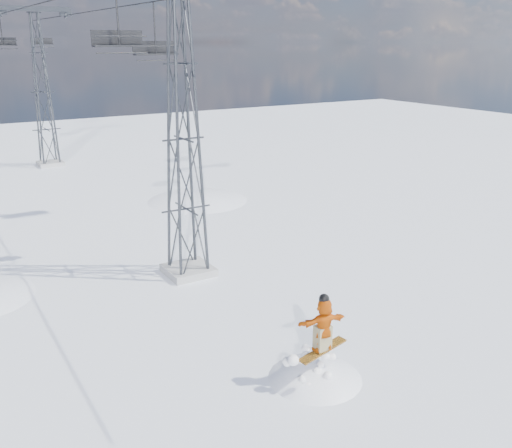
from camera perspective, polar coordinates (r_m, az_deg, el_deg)
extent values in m
plane|color=white|center=(16.85, 2.54, -14.52)|extent=(120.00, 120.00, 0.00)
sphere|color=white|center=(37.76, -5.41, -11.69)|extent=(20.00, 20.00, 20.00)
cube|color=#999999|center=(23.40, -6.76, -4.60)|extent=(1.80, 1.80, 0.30)
cube|color=#999999|center=(46.50, -19.86, 5.71)|extent=(1.80, 1.80, 0.30)
cube|color=#303338|center=(45.71, -21.38, 19.42)|extent=(5.00, 0.35, 0.35)
cube|color=#303338|center=(45.33, -24.22, 18.87)|extent=(0.80, 0.25, 0.50)
cube|color=#303338|center=(46.18, -18.53, 19.42)|extent=(0.80, 0.25, 0.50)
cylinder|color=black|center=(32.04, -20.60, 20.00)|extent=(0.06, 51.00, 0.06)
cylinder|color=black|center=(33.23, -12.68, 20.53)|extent=(0.06, 51.00, 0.06)
sphere|color=white|center=(17.65, 5.71, -19.85)|extent=(4.40, 4.40, 4.40)
cube|color=#AF6D17|center=(15.91, 6.68, -12.42)|extent=(1.58, 0.49, 0.23)
imported|color=#D45809|center=(15.53, 6.79, -9.95)|extent=(1.45, 0.65, 1.51)
cube|color=#867953|center=(15.73, 6.73, -11.26)|extent=(0.47, 0.38, 0.69)
sphere|color=black|center=(15.21, 6.89, -7.50)|extent=(0.28, 0.28, 0.28)
cylinder|color=black|center=(20.99, -13.69, 19.63)|extent=(0.07, 0.07, 1.99)
cube|color=black|center=(20.97, -13.49, 16.92)|extent=(1.81, 0.41, 0.07)
cube|color=black|center=(21.16, -13.72, 17.64)|extent=(1.81, 0.05, 0.50)
cylinder|color=black|center=(20.76, -13.24, 16.31)|extent=(1.81, 0.05, 0.05)
cylinder|color=black|center=(20.71, -13.31, 17.81)|extent=(1.81, 0.05, 0.05)
cylinder|color=black|center=(29.78, -10.10, 18.71)|extent=(0.09, 0.09, 2.43)
cube|color=black|center=(29.78, -9.97, 16.37)|extent=(2.21, 0.50, 0.09)
cube|color=black|center=(30.00, -10.18, 17.00)|extent=(2.21, 0.07, 0.61)
cylinder|color=black|center=(29.53, -9.73, 15.83)|extent=(2.21, 0.07, 0.07)
cylinder|color=black|center=(29.47, -9.76, 17.12)|extent=(2.21, 0.06, 0.06)
cylinder|color=black|center=(45.93, -24.14, 17.29)|extent=(0.08, 0.08, 2.07)
cube|color=black|center=(45.93, -23.97, 16.01)|extent=(1.88, 0.42, 0.08)
cube|color=black|center=(46.13, -24.06, 16.36)|extent=(1.88, 0.06, 0.52)
cylinder|color=black|center=(45.70, -23.89, 15.72)|extent=(1.88, 0.06, 0.06)
cylinder|color=black|center=(45.65, -23.97, 16.43)|extent=(1.88, 0.05, 0.05)
cylinder|color=black|center=(54.92, -20.70, 17.53)|extent=(0.07, 0.07, 2.01)
cube|color=black|center=(54.91, -20.58, 16.49)|extent=(1.83, 0.41, 0.07)
cube|color=black|center=(55.11, -20.65, 16.77)|extent=(1.83, 0.05, 0.50)
cylinder|color=black|center=(54.69, -20.50, 16.26)|extent=(1.83, 0.05, 0.05)
cylinder|color=black|center=(54.64, -20.56, 16.83)|extent=(1.83, 0.05, 0.05)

